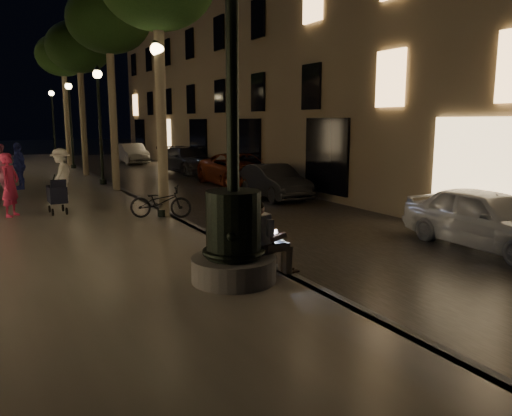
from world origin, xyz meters
TOP-DOWN VIEW (x-y plane):
  - ground at (0.00, 15.00)m, footprint 120.00×120.00m
  - cobble_lane at (3.00, 15.00)m, footprint 6.00×45.00m
  - promenade at (-4.00, 15.00)m, footprint 8.00×45.00m
  - curb_strip at (0.00, 15.00)m, footprint 0.25×45.00m
  - building_right at (10.00, 18.00)m, footprint 8.00×36.00m
  - fountain_lamppost at (-1.00, 2.00)m, footprint 1.40×1.40m
  - seated_man_laptop at (-0.39, 2.00)m, footprint 0.93×0.32m
  - tree_second at (-0.20, 14.00)m, footprint 3.00×3.00m
  - tree_third at (-0.30, 20.00)m, footprint 3.00×3.00m
  - tree_far at (-0.22, 26.00)m, footprint 3.00×3.00m
  - lamp_curb_a at (-0.30, 8.00)m, footprint 0.36×0.36m
  - lamp_curb_b at (-0.30, 16.00)m, footprint 0.36×0.36m
  - lamp_curb_c at (-0.30, 24.00)m, footprint 0.36×0.36m
  - lamp_curb_d at (-0.30, 32.00)m, footprint 0.36×0.36m
  - stroller at (-2.80, 9.79)m, footprint 0.48×1.08m
  - car_front at (5.20, 1.96)m, footprint 1.72×4.03m
  - car_second at (4.68, 10.49)m, footprint 1.48×3.82m
  - car_third at (5.07, 14.09)m, footprint 2.64×5.24m
  - car_rear at (5.13, 20.53)m, footprint 2.36×4.99m
  - car_fifth at (4.00, 27.89)m, footprint 1.50×4.05m
  - pedestrian_red at (-3.96, 9.98)m, footprint 0.70×0.76m
  - pedestrian_white at (-2.38, 12.08)m, footprint 1.11×1.29m
  - pedestrian_blue at (-3.43, 15.95)m, footprint 0.74×1.14m
  - bicycle at (-0.40, 7.83)m, footprint 1.74×1.29m

SIDE VIEW (x-z plane):
  - ground at x=0.00m, z-range 0.00..0.00m
  - cobble_lane at x=3.00m, z-range 0.00..0.02m
  - promenade at x=-4.00m, z-range 0.00..0.20m
  - curb_strip at x=0.00m, z-range 0.00..0.20m
  - car_second at x=4.68m, z-range 0.00..1.24m
  - bicycle at x=-0.40m, z-range 0.20..1.07m
  - car_fifth at x=4.00m, z-range 0.00..1.32m
  - car_front at x=5.20m, z-range 0.00..1.36m
  - car_rear at x=5.13m, z-range 0.00..1.41m
  - car_third at x=5.07m, z-range 0.00..1.42m
  - stroller at x=-2.80m, z-range 0.20..1.31m
  - seated_man_laptop at x=-0.39m, z-range 0.24..1.54m
  - pedestrian_white at x=-2.38m, z-range 0.20..1.94m
  - pedestrian_red at x=-3.96m, z-range 0.20..1.95m
  - pedestrian_blue at x=-3.43m, z-range 0.20..1.99m
  - fountain_lamppost at x=-1.00m, z-range -1.39..3.81m
  - lamp_curb_a at x=-0.30m, z-range 0.83..5.64m
  - lamp_curb_b at x=-0.30m, z-range 0.83..5.64m
  - lamp_curb_c at x=-0.30m, z-range 0.83..5.64m
  - lamp_curb_d at x=-0.30m, z-range 0.83..5.64m
  - tree_third at x=-0.30m, z-range 2.54..9.74m
  - tree_second at x=-0.20m, z-range 2.63..10.03m
  - tree_far at x=-0.22m, z-range 2.68..10.18m
  - building_right at x=10.00m, z-range 0.00..15.00m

